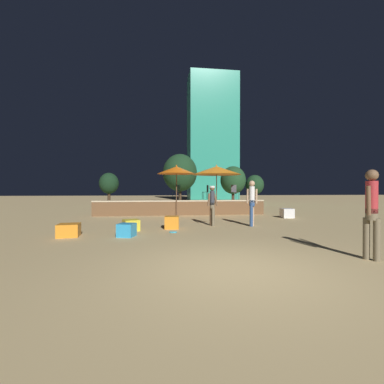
# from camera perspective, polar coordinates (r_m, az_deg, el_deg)

# --- Properties ---
(ground_plane) EXTENTS (120.00, 120.00, 0.00)m
(ground_plane) POSITION_cam_1_polar(r_m,az_deg,el_deg) (4.99, 9.95, -16.70)
(ground_plane) COLOR tan
(wooden_deck) EXTENTS (9.84, 2.49, 0.87)m
(wooden_deck) POSITION_cam_1_polar(r_m,az_deg,el_deg) (15.87, -2.79, -3.36)
(wooden_deck) COLOR brown
(wooden_deck) RESTS_ON ground
(patio_umbrella_0) EXTENTS (2.16, 2.16, 2.87)m
(patio_umbrella_0) POSITION_cam_1_polar(r_m,az_deg,el_deg) (14.54, -3.47, 4.86)
(patio_umbrella_0) COLOR brown
(patio_umbrella_0) RESTS_ON ground
(patio_umbrella_1) EXTENTS (2.91, 2.91, 2.95)m
(patio_umbrella_1) POSITION_cam_1_polar(r_m,az_deg,el_deg) (15.38, 5.49, 4.79)
(patio_umbrella_1) COLOR brown
(patio_umbrella_1) RESTS_ON ground
(cube_seat_0) EXTENTS (0.70, 0.70, 0.40)m
(cube_seat_0) POSITION_cam_1_polar(r_m,az_deg,el_deg) (9.02, -25.70, -7.65)
(cube_seat_0) COLOR orange
(cube_seat_0) RESTS_ON ground
(cube_seat_1) EXTENTS (0.61, 0.61, 0.41)m
(cube_seat_1) POSITION_cam_1_polar(r_m,az_deg,el_deg) (8.38, -14.33, -8.20)
(cube_seat_1) COLOR #2D9EDB
(cube_seat_1) RESTS_ON ground
(cube_seat_2) EXTENTS (0.68, 0.68, 0.39)m
(cube_seat_2) POSITION_cam_1_polar(r_m,az_deg,el_deg) (9.57, -13.38, -7.16)
(cube_seat_2) COLOR yellow
(cube_seat_2) RESTS_ON ground
(cube_seat_3) EXTENTS (0.61, 0.61, 0.49)m
(cube_seat_3) POSITION_cam_1_polar(r_m,az_deg,el_deg) (14.32, 20.36, -4.43)
(cube_seat_3) COLOR white
(cube_seat_3) RESTS_ON ground
(cube_seat_4) EXTENTS (0.57, 0.57, 0.47)m
(cube_seat_4) POSITION_cam_1_polar(r_m,az_deg,el_deg) (9.80, -4.50, -6.75)
(cube_seat_4) COLOR orange
(cube_seat_4) RESTS_ON ground
(person_0) EXTENTS (0.48, 0.28, 1.63)m
(person_0) POSITION_cam_1_polar(r_m,az_deg,el_deg) (10.49, 4.51, -2.60)
(person_0) COLOR brown
(person_0) RESTS_ON ground
(person_1) EXTENTS (0.41, 0.33, 1.84)m
(person_1) POSITION_cam_1_polar(r_m,az_deg,el_deg) (10.62, 13.17, -1.91)
(person_1) COLOR #2D4C7F
(person_1) RESTS_ON ground
(person_2) EXTENTS (0.51, 0.36, 1.90)m
(person_2) POSITION_cam_1_polar(r_m,az_deg,el_deg) (6.55, 35.06, -3.15)
(person_2) COLOR #72664C
(person_2) RESTS_ON ground
(bistro_chair_0) EXTENTS (0.40, 0.40, 0.90)m
(bistro_chair_0) POSITION_cam_1_polar(r_m,az_deg,el_deg) (16.58, 3.21, 0.32)
(bistro_chair_0) COLOR #2D3338
(bistro_chair_0) RESTS_ON wooden_deck
(bistro_chair_1) EXTENTS (0.42, 0.42, 0.90)m
(bistro_chair_1) POSITION_cam_1_polar(r_m,az_deg,el_deg) (15.90, 9.42, 0.30)
(bistro_chair_1) COLOR #47474C
(bistro_chair_1) RESTS_ON wooden_deck
(bistro_chair_2) EXTENTS (0.48, 0.48, 0.90)m
(bistro_chair_2) POSITION_cam_1_polar(r_m,az_deg,el_deg) (15.71, -3.34, 0.30)
(bistro_chair_2) COLOR #1E4C47
(bistro_chair_2) RESTS_ON wooden_deck
(frisbee_disc) EXTENTS (0.28, 0.28, 0.03)m
(frisbee_disc) POSITION_cam_1_polar(r_m,az_deg,el_deg) (8.95, -4.22, -8.84)
(frisbee_disc) COLOR #33B2D8
(frisbee_disc) RESTS_ON ground
(background_tree_0) EXTENTS (1.68, 1.68, 2.84)m
(background_tree_0) POSITION_cam_1_polar(r_m,az_deg,el_deg) (24.56, 13.75, 1.50)
(background_tree_0) COLOR #3D2B1C
(background_tree_0) RESTS_ON ground
(background_tree_1) EXTENTS (2.31, 2.31, 3.61)m
(background_tree_1) POSITION_cam_1_polar(r_m,az_deg,el_deg) (23.77, 9.12, 2.59)
(background_tree_1) COLOR #3D2B1C
(background_tree_1) RESTS_ON ground
(background_tree_2) EXTENTS (3.24, 3.24, 4.86)m
(background_tree_2) POSITION_cam_1_polar(r_m,az_deg,el_deg) (24.54, -2.69, 4.28)
(background_tree_2) COLOR #3D2B1C
(background_tree_2) RESTS_ON ground
(background_tree_3) EXTENTS (1.84, 1.84, 3.11)m
(background_tree_3) POSITION_cam_1_polar(r_m,az_deg,el_deg) (26.15, -17.97, 1.82)
(background_tree_3) COLOR #3D2B1C
(background_tree_3) RESTS_ON ground
(distant_building) EXTENTS (5.99, 3.81, 15.81)m
(distant_building) POSITION_cam_1_polar(r_m,az_deg,el_deg) (33.17, 4.52, 11.71)
(distant_building) COLOR teal
(distant_building) RESTS_ON ground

